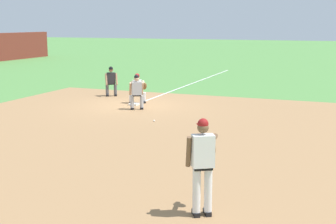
{
  "coord_description": "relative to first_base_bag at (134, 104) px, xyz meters",
  "views": [
    {
      "loc": [
        -18.17,
        -8.76,
        3.55
      ],
      "look_at": [
        -7.21,
        -4.44,
        1.3
      ],
      "focal_mm": 50.0,
      "sensor_mm": 36.0,
      "label": 1
    }
  ],
  "objects": [
    {
      "name": "ground_plane",
      "position": [
        0.0,
        0.0,
        -0.04
      ],
      "size": [
        160.0,
        160.0,
        0.0
      ],
      "primitive_type": "plane",
      "color": "#518942"
    },
    {
      "name": "infield_dirt_patch",
      "position": [
        -5.15,
        -3.17,
        -0.04
      ],
      "size": [
        18.0,
        18.0,
        0.01
      ],
      "primitive_type": "cube",
      "color": "#9E754C",
      "rests_on": "ground"
    },
    {
      "name": "foul_line_stripe",
      "position": [
        8.2,
        0.0,
        -0.04
      ],
      "size": [
        16.41,
        0.1,
        0.0
      ],
      "primitive_type": "cube",
      "color": "white",
      "rests_on": "ground"
    },
    {
      "name": "first_base_bag",
      "position": [
        0.0,
        0.0,
        0.0
      ],
      "size": [
        0.38,
        0.38,
        0.09
      ],
      "primitive_type": "cube",
      "color": "white",
      "rests_on": "ground"
    },
    {
      "name": "baseball",
      "position": [
        -2.86,
        -2.17,
        -0.01
      ],
      "size": [
        0.07,
        0.07,
        0.07
      ],
      "primitive_type": "sphere",
      "color": "white",
      "rests_on": "ground"
    },
    {
      "name": "pitcher",
      "position": [
        -10.25,
        -6.33,
        1.01
      ],
      "size": [
        0.84,
        0.57,
        1.86
      ],
      "color": "black",
      "rests_on": "ground"
    },
    {
      "name": "first_baseman",
      "position": [
        0.51,
        0.04,
        0.69
      ],
      "size": [
        0.82,
        1.03,
        1.34
      ],
      "color": "black",
      "rests_on": "ground"
    },
    {
      "name": "baserunner",
      "position": [
        -0.87,
        -0.55,
        0.75
      ],
      "size": [
        0.63,
        0.68,
        1.46
      ],
      "color": "black",
      "rests_on": "ground"
    },
    {
      "name": "umpire",
      "position": [
        1.94,
        2.16,
        0.75
      ],
      "size": [
        0.64,
        0.68,
        1.46
      ],
      "color": "black",
      "rests_on": "ground"
    }
  ]
}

